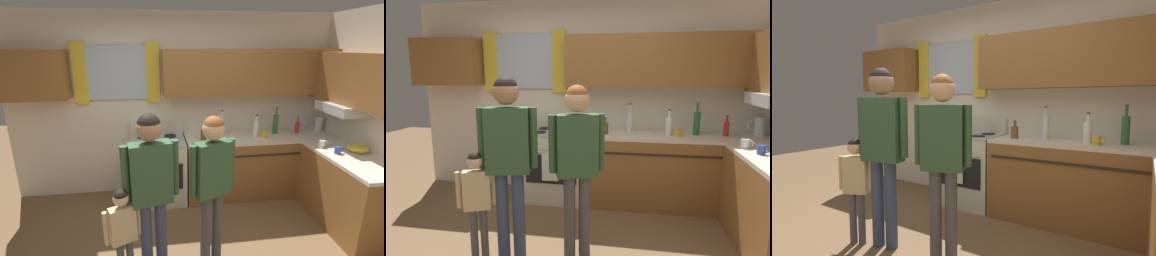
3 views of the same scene
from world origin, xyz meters
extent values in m
cube|color=silver|center=(0.00, 1.90, 1.30)|extent=(4.60, 0.10, 2.60)
cube|color=silver|center=(-0.78, 1.83, 1.79)|extent=(0.78, 0.03, 0.72)
cube|color=yellow|center=(-1.26, 1.82, 1.79)|extent=(0.18, 0.04, 0.82)
cube|color=yellow|center=(-0.30, 1.82, 1.79)|extent=(0.18, 0.04, 0.82)
cube|color=brown|center=(-1.85, 1.69, 1.79)|extent=(0.91, 0.32, 0.63)
cube|color=brown|center=(1.07, 1.69, 1.79)|extent=(2.47, 0.32, 0.63)
cube|color=brown|center=(2.14, 1.01, 1.75)|extent=(0.32, 1.39, 0.63)
cube|color=#B7B7BC|center=(2.08, 1.05, 1.38)|extent=(0.40, 0.60, 0.12)
cube|color=brown|center=(1.21, 1.54, 0.43)|extent=(2.18, 0.62, 0.86)
cube|color=beige|center=(1.21, 1.54, 0.88)|extent=(2.18, 0.62, 0.04)
cube|color=brown|center=(1.99, 0.62, 0.43)|extent=(0.62, 1.23, 0.86)
cube|color=beige|center=(1.99, 0.62, 0.88)|extent=(0.62, 1.23, 0.04)
cube|color=#2D2319|center=(1.21, 1.23, 0.72)|extent=(2.06, 0.01, 0.02)
cube|color=beige|center=(-0.27, 1.54, 0.43)|extent=(0.75, 0.62, 0.86)
cube|color=black|center=(-0.27, 1.23, 0.48)|extent=(0.63, 0.01, 0.36)
cylinder|color=#ADADB2|center=(-0.27, 1.20, 0.70)|extent=(0.63, 0.02, 0.02)
cube|color=#ADADB2|center=(-0.27, 1.54, 0.88)|extent=(0.75, 0.62, 0.04)
cube|color=beige|center=(-0.27, 1.81, 1.00)|extent=(0.75, 0.08, 0.20)
cylinder|color=black|center=(-0.46, 1.40, 0.91)|extent=(0.17, 0.17, 0.01)
cylinder|color=black|center=(-0.09, 1.40, 0.91)|extent=(0.17, 0.17, 0.01)
cylinder|color=black|center=(-0.46, 1.68, 0.91)|extent=(0.17, 0.17, 0.01)
cylinder|color=black|center=(-0.09, 1.68, 0.91)|extent=(0.17, 0.17, 0.01)
cube|color=silver|center=(-0.27, 1.19, 0.52)|extent=(0.20, 0.02, 0.34)
cylinder|color=brown|center=(0.36, 1.45, 0.97)|extent=(0.08, 0.08, 0.14)
cylinder|color=brown|center=(0.36, 1.45, 1.06)|extent=(0.03, 0.03, 0.05)
cylinder|color=#3F382D|center=(0.36, 1.45, 1.10)|extent=(0.04, 0.04, 0.02)
cylinder|color=silver|center=(0.66, 1.64, 1.03)|extent=(0.07, 0.07, 0.26)
cylinder|color=silver|center=(0.66, 1.64, 1.21)|extent=(0.03, 0.03, 0.09)
cylinder|color=#3F382D|center=(0.66, 1.64, 1.26)|extent=(0.03, 0.03, 0.02)
cylinder|color=white|center=(1.12, 1.51, 1.01)|extent=(0.08, 0.08, 0.22)
cylinder|color=white|center=(1.12, 1.51, 1.16)|extent=(0.03, 0.03, 0.08)
cylinder|color=#3F382D|center=(1.12, 1.51, 1.21)|extent=(0.03, 0.03, 0.02)
cylinder|color=#2D6633|center=(1.46, 1.59, 1.04)|extent=(0.08, 0.08, 0.28)
cylinder|color=#2D6633|center=(1.46, 1.59, 1.23)|extent=(0.03, 0.03, 0.10)
cylinder|color=#3F382D|center=(1.46, 1.59, 1.29)|extent=(0.03, 0.03, 0.02)
cylinder|color=red|center=(1.79, 1.57, 0.99)|extent=(0.06, 0.06, 0.17)
cylinder|color=red|center=(1.79, 1.57, 1.10)|extent=(0.02, 0.02, 0.06)
cylinder|color=#3F382D|center=(1.79, 1.57, 1.14)|extent=(0.03, 0.03, 0.02)
cylinder|color=#2D479E|center=(1.86, 0.73, 0.94)|extent=(0.07, 0.07, 0.08)
torus|color=#2D479E|center=(1.91, 0.73, 0.95)|extent=(0.06, 0.01, 0.06)
cylinder|color=gold|center=(1.22, 1.44, 0.95)|extent=(0.08, 0.08, 0.09)
torus|color=gold|center=(1.27, 1.44, 0.95)|extent=(0.06, 0.01, 0.06)
cylinder|color=white|center=(1.79, 0.96, 0.95)|extent=(0.08, 0.08, 0.09)
torus|color=white|center=(1.85, 0.96, 0.95)|extent=(0.07, 0.01, 0.07)
cylinder|color=silver|center=(2.18, 1.66, 1.01)|extent=(0.11, 0.11, 0.22)
torus|color=silver|center=(2.12, 1.66, 1.02)|extent=(0.14, 0.02, 0.14)
cylinder|color=gold|center=(2.13, 0.75, 0.92)|extent=(0.13, 0.13, 0.03)
ellipsoid|color=gold|center=(2.13, 0.75, 0.95)|extent=(0.24, 0.24, 0.10)
cylinder|color=#38476B|center=(-0.28, 0.16, 0.40)|extent=(0.11, 0.11, 0.80)
cylinder|color=#38476B|center=(-0.42, 0.13, 0.40)|extent=(0.11, 0.11, 0.80)
cube|color=#335938|center=(-0.35, 0.14, 1.08)|extent=(0.39, 0.23, 0.56)
cylinder|color=#335938|center=(-0.14, 0.19, 1.10)|extent=(0.07, 0.07, 0.52)
cylinder|color=#335938|center=(-0.56, 0.10, 1.10)|extent=(0.07, 0.07, 0.52)
sphere|color=#A87A56|center=(-0.35, 0.14, 1.49)|extent=(0.22, 0.22, 0.22)
sphere|color=black|center=(-0.35, 0.14, 1.52)|extent=(0.20, 0.20, 0.20)
cylinder|color=#4C4C51|center=(0.29, 0.28, 0.38)|extent=(0.10, 0.10, 0.76)
cylinder|color=#4C4C51|center=(0.16, 0.23, 0.38)|extent=(0.10, 0.10, 0.76)
cube|color=#335938|center=(0.22, 0.26, 1.03)|extent=(0.38, 0.26, 0.54)
cylinder|color=#335938|center=(0.42, 0.33, 1.05)|extent=(0.07, 0.07, 0.50)
cylinder|color=#335938|center=(0.03, 0.19, 1.05)|extent=(0.07, 0.07, 0.50)
sphere|color=#DBAD84|center=(0.22, 0.26, 1.42)|extent=(0.21, 0.21, 0.21)
sphere|color=brown|center=(0.22, 0.26, 1.45)|extent=(0.19, 0.19, 0.19)
cube|color=#D1BC8C|center=(-0.61, 0.05, 0.65)|extent=(0.24, 0.17, 0.34)
cylinder|color=#D1BC8C|center=(-0.48, 0.10, 0.67)|extent=(0.04, 0.04, 0.32)
cylinder|color=#D1BC8C|center=(-0.74, -0.01, 0.67)|extent=(0.04, 0.04, 0.32)
sphere|color=beige|center=(-0.61, 0.05, 0.91)|extent=(0.13, 0.13, 0.13)
sphere|color=black|center=(-0.61, 0.05, 0.93)|extent=(0.12, 0.12, 0.12)
camera|label=1|loc=(-0.30, -2.04, 2.14)|focal=25.56mm
camera|label=2|loc=(0.67, -2.25, 1.64)|focal=28.66mm
camera|label=3|loc=(1.61, -1.64, 1.33)|focal=27.18mm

